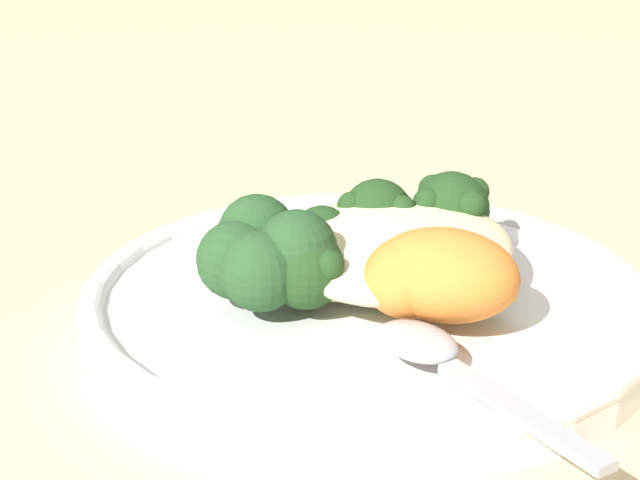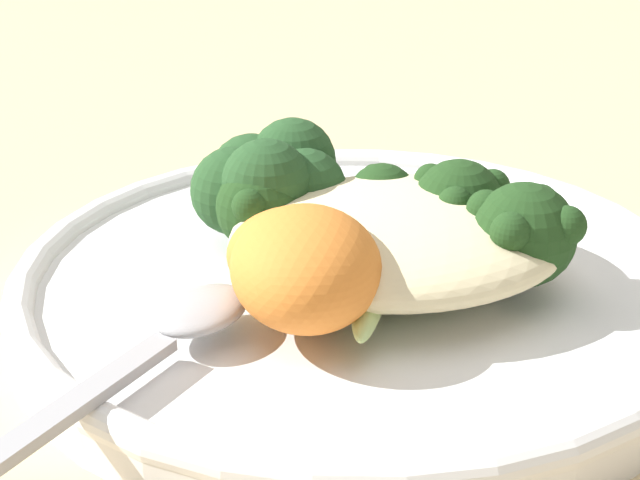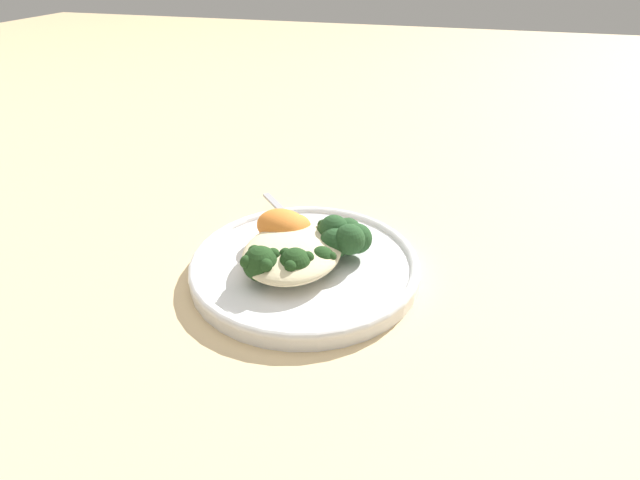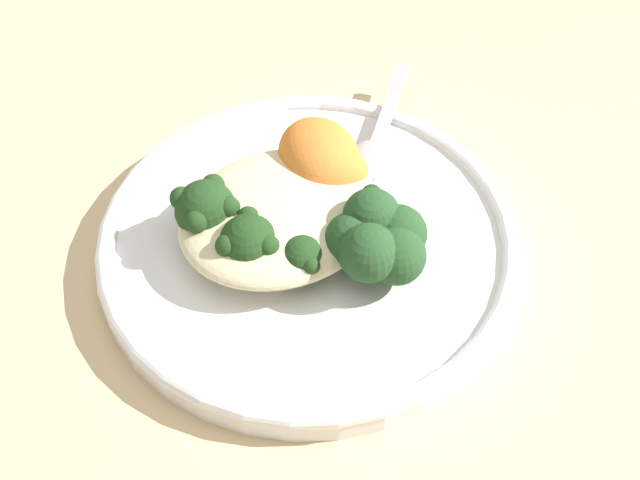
{
  "view_description": "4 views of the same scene",
  "coord_description": "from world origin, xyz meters",
  "px_view_note": "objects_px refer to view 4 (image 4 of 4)",
  "views": [
    {
      "loc": [
        0.44,
        0.06,
        0.22
      ],
      "look_at": [
        0.01,
        -0.03,
        0.05
      ],
      "focal_mm": 60.0,
      "sensor_mm": 36.0,
      "label": 1
    },
    {
      "loc": [
        0.11,
        0.34,
        0.2
      ],
      "look_at": [
        0.02,
        -0.0,
        0.04
      ],
      "focal_mm": 60.0,
      "sensor_mm": 36.0,
      "label": 2
    },
    {
      "loc": [
        -0.46,
        -0.16,
        0.33
      ],
      "look_at": [
        -0.0,
        -0.03,
        0.05
      ],
      "focal_mm": 28.0,
      "sensor_mm": 36.0,
      "label": 3
    },
    {
      "loc": [
        -0.17,
        -0.32,
        0.44
      ],
      "look_at": [
        -0.0,
        -0.03,
        0.04
      ],
      "focal_mm": 50.0,
      "sensor_mm": 36.0,
      "label": 4
    }
  ],
  "objects_px": {
    "plate": "(309,243)",
    "quinoa_mound": "(281,216)",
    "broccoli_stalk_0": "(221,205)",
    "broccoli_stalk_1": "(257,231)",
    "broccoli_stalk_2": "(298,234)",
    "sweet_potato_chunk_1": "(328,173)",
    "kale_tuft": "(377,240)",
    "sweet_potato_chunk_0": "(319,157)",
    "spoon": "(375,146)",
    "broccoli_stalk_3": "(362,214)"
  },
  "relations": [
    {
      "from": "plate",
      "to": "quinoa_mound",
      "type": "relative_size",
      "value": 2.07
    },
    {
      "from": "quinoa_mound",
      "to": "broccoli_stalk_1",
      "type": "height_order",
      "value": "broccoli_stalk_1"
    },
    {
      "from": "broccoli_stalk_2",
      "to": "sweet_potato_chunk_0",
      "type": "bearing_deg",
      "value": 160.9
    },
    {
      "from": "broccoli_stalk_1",
      "to": "kale_tuft",
      "type": "bearing_deg",
      "value": 102.08
    },
    {
      "from": "kale_tuft",
      "to": "sweet_potato_chunk_1",
      "type": "bearing_deg",
      "value": 86.21
    },
    {
      "from": "broccoli_stalk_2",
      "to": "broccoli_stalk_3",
      "type": "relative_size",
      "value": 1.25
    },
    {
      "from": "sweet_potato_chunk_1",
      "to": "broccoli_stalk_1",
      "type": "bearing_deg",
      "value": -162.28
    },
    {
      "from": "broccoli_stalk_2",
      "to": "sweet_potato_chunk_1",
      "type": "relative_size",
      "value": 2.21
    },
    {
      "from": "broccoli_stalk_0",
      "to": "plate",
      "type": "bearing_deg",
      "value": 136.11
    },
    {
      "from": "plate",
      "to": "broccoli_stalk_2",
      "type": "bearing_deg",
      "value": -148.39
    },
    {
      "from": "sweet_potato_chunk_1",
      "to": "quinoa_mound",
      "type": "bearing_deg",
      "value": -160.86
    },
    {
      "from": "kale_tuft",
      "to": "broccoli_stalk_3",
      "type": "bearing_deg",
      "value": 78.2
    },
    {
      "from": "kale_tuft",
      "to": "spoon",
      "type": "relative_size",
      "value": 0.63
    },
    {
      "from": "broccoli_stalk_3",
      "to": "kale_tuft",
      "type": "distance_m",
      "value": 0.03
    },
    {
      "from": "quinoa_mound",
      "to": "spoon",
      "type": "bearing_deg",
      "value": 19.3
    },
    {
      "from": "broccoli_stalk_2",
      "to": "kale_tuft",
      "type": "relative_size",
      "value": 1.8
    },
    {
      "from": "quinoa_mound",
      "to": "broccoli_stalk_0",
      "type": "height_order",
      "value": "broccoli_stalk_0"
    },
    {
      "from": "kale_tuft",
      "to": "broccoli_stalk_0",
      "type": "bearing_deg",
      "value": 131.92
    },
    {
      "from": "plate",
      "to": "broccoli_stalk_1",
      "type": "relative_size",
      "value": 2.84
    },
    {
      "from": "quinoa_mound",
      "to": "kale_tuft",
      "type": "bearing_deg",
      "value": -53.24
    },
    {
      "from": "plate",
      "to": "sweet_potato_chunk_0",
      "type": "bearing_deg",
      "value": 51.91
    },
    {
      "from": "plate",
      "to": "sweet_potato_chunk_1",
      "type": "xyz_separation_m",
      "value": [
        0.03,
        0.02,
        0.03
      ]
    },
    {
      "from": "sweet_potato_chunk_0",
      "to": "kale_tuft",
      "type": "bearing_deg",
      "value": -94.07
    },
    {
      "from": "plate",
      "to": "kale_tuft",
      "type": "height_order",
      "value": "kale_tuft"
    },
    {
      "from": "broccoli_stalk_1",
      "to": "spoon",
      "type": "height_order",
      "value": "broccoli_stalk_1"
    },
    {
      "from": "broccoli_stalk_2",
      "to": "broccoli_stalk_3",
      "type": "distance_m",
      "value": 0.04
    },
    {
      "from": "quinoa_mound",
      "to": "broccoli_stalk_3",
      "type": "distance_m",
      "value": 0.05
    },
    {
      "from": "broccoli_stalk_1",
      "to": "kale_tuft",
      "type": "distance_m",
      "value": 0.07
    },
    {
      "from": "broccoli_stalk_1",
      "to": "broccoli_stalk_2",
      "type": "relative_size",
      "value": 0.82
    },
    {
      "from": "sweet_potato_chunk_0",
      "to": "broccoli_stalk_3",
      "type": "bearing_deg",
      "value": -90.2
    },
    {
      "from": "broccoli_stalk_3",
      "to": "sweet_potato_chunk_0",
      "type": "relative_size",
      "value": 1.41
    },
    {
      "from": "plate",
      "to": "quinoa_mound",
      "type": "distance_m",
      "value": 0.03
    },
    {
      "from": "broccoli_stalk_2",
      "to": "sweet_potato_chunk_0",
      "type": "relative_size",
      "value": 1.77
    },
    {
      "from": "plate",
      "to": "broccoli_stalk_0",
      "type": "distance_m",
      "value": 0.06
    },
    {
      "from": "quinoa_mound",
      "to": "sweet_potato_chunk_1",
      "type": "xyz_separation_m",
      "value": [
        0.04,
        0.01,
        0.0
      ]
    },
    {
      "from": "broccoli_stalk_2",
      "to": "sweet_potato_chunk_0",
      "type": "xyz_separation_m",
      "value": [
        0.04,
        0.04,
        0.01
      ]
    },
    {
      "from": "sweet_potato_chunk_1",
      "to": "kale_tuft",
      "type": "relative_size",
      "value": 0.81
    },
    {
      "from": "quinoa_mound",
      "to": "broccoli_stalk_2",
      "type": "bearing_deg",
      "value": -79.45
    },
    {
      "from": "spoon",
      "to": "broccoli_stalk_1",
      "type": "bearing_deg",
      "value": 154.42
    },
    {
      "from": "quinoa_mound",
      "to": "sweet_potato_chunk_0",
      "type": "bearing_deg",
      "value": 32.74
    },
    {
      "from": "plate",
      "to": "broccoli_stalk_1",
      "type": "distance_m",
      "value": 0.04
    },
    {
      "from": "broccoli_stalk_2",
      "to": "sweet_potato_chunk_1",
      "type": "xyz_separation_m",
      "value": [
        0.04,
        0.03,
        0.01
      ]
    },
    {
      "from": "plate",
      "to": "broccoli_stalk_3",
      "type": "bearing_deg",
      "value": -26.77
    },
    {
      "from": "broccoli_stalk_0",
      "to": "broccoli_stalk_2",
      "type": "bearing_deg",
      "value": 122.82
    },
    {
      "from": "quinoa_mound",
      "to": "broccoli_stalk_3",
      "type": "relative_size",
      "value": 1.41
    },
    {
      "from": "quinoa_mound",
      "to": "spoon",
      "type": "distance_m",
      "value": 0.09
    },
    {
      "from": "broccoli_stalk_0",
      "to": "sweet_potato_chunk_1",
      "type": "xyz_separation_m",
      "value": [
        0.07,
        -0.01,
        -0.0
      ]
    },
    {
      "from": "plate",
      "to": "kale_tuft",
      "type": "xyz_separation_m",
      "value": [
        0.02,
        -0.04,
        0.03
      ]
    },
    {
      "from": "broccoli_stalk_1",
      "to": "spoon",
      "type": "bearing_deg",
      "value": 159.34
    },
    {
      "from": "broccoli_stalk_3",
      "to": "kale_tuft",
      "type": "height_order",
      "value": "kale_tuft"
    }
  ]
}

